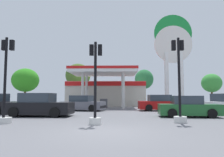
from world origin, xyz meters
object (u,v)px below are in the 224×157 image
object	(u,v)px
car_0	(40,106)
tree_0	(25,80)
traffic_signal_3	(179,91)
tree_3	(212,83)
tree_1	(78,75)
tree_2	(144,79)
car_1	(188,107)
traffic_signal_0	(95,91)
car_2	(83,104)
traffic_signal_1	(5,96)
car_3	(161,103)
station_pole_sign	(173,48)

from	to	relation	value
car_0	tree_0	distance (m)	25.89
traffic_signal_3	tree_3	size ratio (longest dim) A/B	0.88
tree_1	tree_3	size ratio (longest dim) A/B	1.38
tree_3	tree_2	bearing A→B (deg)	175.71
car_1	traffic_signal_3	distance (m)	3.76
traffic_signal_0	car_2	bearing A→B (deg)	102.44
traffic_signal_1	tree_2	size ratio (longest dim) A/B	0.75
car_0	car_2	world-z (taller)	car_0
traffic_signal_3	tree_0	xyz separation A→B (m)	(-19.99, 26.62, 2.65)
car_0	car_3	bearing A→B (deg)	31.76
tree_0	car_1	bearing A→B (deg)	-47.32
traffic_signal_0	tree_0	bearing A→B (deg)	119.39
tree_0	tree_3	bearing A→B (deg)	-2.67
car_1	tree_1	world-z (taller)	tree_1
station_pole_sign	tree_1	world-z (taller)	station_pole_sign
traffic_signal_0	traffic_signal_3	size ratio (longest dim) A/B	0.91
car_0	car_1	bearing A→B (deg)	-1.20
station_pole_sign	traffic_signal_1	size ratio (longest dim) A/B	2.50
car_3	car_2	bearing A→B (deg)	-178.40
car_1	traffic_signal_1	size ratio (longest dim) A/B	0.91
station_pole_sign	car_0	distance (m)	17.72
station_pole_sign	car_3	world-z (taller)	station_pole_sign
traffic_signal_1	tree_0	xyz separation A→B (m)	(-10.62, 27.08, 2.89)
car_0	traffic_signal_3	size ratio (longest dim) A/B	1.01
car_2	traffic_signal_3	world-z (taller)	traffic_signal_3
car_3	tree_3	distance (m)	19.75
tree_0	tree_2	distance (m)	21.42
car_2	traffic_signal_3	distance (m)	11.60
tree_2	tree_3	world-z (taller)	tree_2
station_pole_sign	car_3	distance (m)	8.48
station_pole_sign	car_2	size ratio (longest dim) A/B	2.55
car_0	tree_3	bearing A→B (deg)	44.84
tree_2	car_2	bearing A→B (deg)	-116.27
traffic_signal_1	tree_2	world-z (taller)	tree_2
car_1	tree_0	size ratio (longest dim) A/B	0.65
car_2	tree_3	bearing A→B (deg)	38.80
car_1	car_2	size ratio (longest dim) A/B	0.93
tree_3	station_pole_sign	bearing A→B (deg)	-130.52
traffic_signal_3	tree_2	xyz separation A→B (m)	(1.42, 25.94, 2.70)
traffic_signal_1	tree_1	xyz separation A→B (m)	(-0.95, 26.57, 3.69)
tree_0	tree_2	world-z (taller)	tree_0
tree_0	traffic_signal_0	bearing A→B (deg)	-60.61
car_0	car_3	size ratio (longest dim) A/B	1.06
car_2	traffic_signal_0	bearing A→B (deg)	-77.56
traffic_signal_3	tree_1	distance (m)	28.28
station_pole_sign	car_0	world-z (taller)	station_pole_sign
car_3	traffic_signal_0	world-z (taller)	traffic_signal_0
traffic_signal_0	tree_3	world-z (taller)	tree_3
station_pole_sign	tree_0	bearing A→B (deg)	152.30
traffic_signal_0	tree_2	world-z (taller)	tree_2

